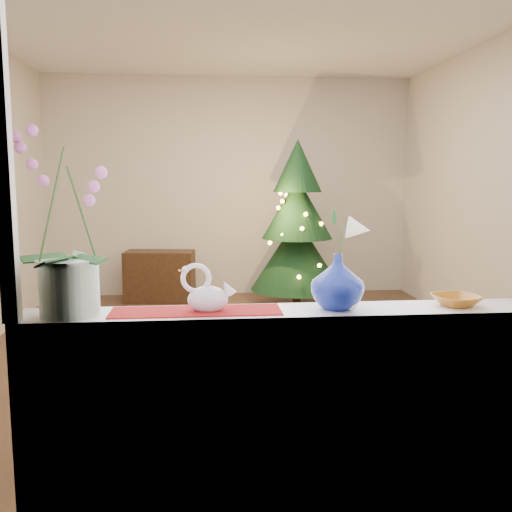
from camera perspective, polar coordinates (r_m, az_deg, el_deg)
The scene contains 17 objects.
ground at distance 4.92m, azimuth -1.08°, elevation -9.54°, with size 5.00×5.00×0.00m, color #3C2418.
wall_back at distance 7.19m, azimuth -2.63°, elevation 6.89°, with size 4.50×0.10×2.70m, color beige.
wall_front at distance 2.21m, azimuth 3.73°, elevation 4.75°, with size 4.50×0.10×2.70m, color beige.
wall_right at distance 5.35m, azimuth 23.79°, elevation 5.92°, with size 0.10×5.00×2.70m, color beige.
ceiling at distance 4.85m, azimuth -1.17°, elevation 22.55°, with size 5.00×5.00×0.00m, color white.
window_apron at distance 2.47m, azimuth 3.38°, elevation -16.78°, with size 2.20×0.08×0.88m, color white.
windowsill at distance 2.40m, azimuth 3.14°, elevation -5.86°, with size 2.20×0.26×0.04m, color white.
window_frame at distance 2.25m, azimuth 3.69°, elevation 13.73°, with size 2.22×0.06×1.60m, color white, non-canonical shape.
runner at distance 2.37m, azimuth -6.01°, elevation -5.50°, with size 0.70×0.20×0.01m, color maroon.
orchid_pot at distance 2.37m, azimuth -18.45°, elevation 3.25°, with size 0.26×0.26×0.75m, color beige, non-canonical shape.
swan at distance 2.35m, azimuth -4.85°, elevation -3.29°, with size 0.23×0.10×0.19m, color silver, non-canonical shape.
blue_vase at distance 2.42m, azimuth 8.16°, elevation -2.12°, with size 0.26×0.26×0.27m, color navy.
lily at distance 2.39m, azimuth 8.27°, elevation 3.44°, with size 0.15×0.08×0.20m, color white, non-canonical shape.
paperweight at distance 2.41m, azimuth 9.30°, elevation -4.50°, with size 0.07×0.07×0.07m, color white.
amber_dish at distance 2.61m, azimuth 19.40°, elevation -4.29°, with size 0.16×0.16×0.04m, color #955614.
xmas_tree at distance 6.37m, azimuth 4.13°, elevation 3.11°, with size 1.03×1.03×1.89m, color black, non-canonical shape.
side_table at distance 6.90m, azimuth -9.59°, elevation -2.00°, with size 0.80×0.40×0.60m, color black.
Camera 1 is at (-0.35, -4.68, 1.47)m, focal length 40.00 mm.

